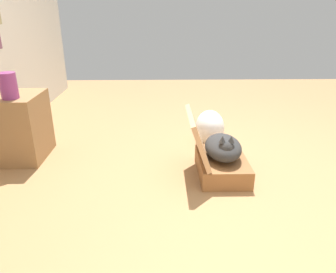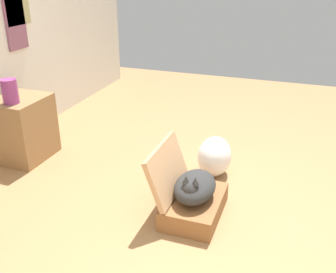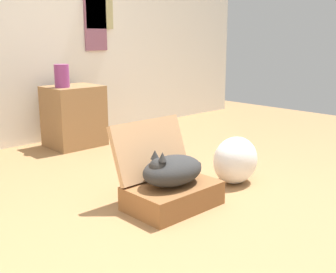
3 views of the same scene
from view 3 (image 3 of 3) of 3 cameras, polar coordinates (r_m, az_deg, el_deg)
name	(u,v)px [view 3 (image 3 of 3)]	position (r m, az deg, el deg)	size (l,w,h in m)	color
ground_plane	(170,222)	(2.39, 0.22, -11.58)	(7.68, 7.68, 0.00)	#9E7247
suitcase_base	(173,196)	(2.56, 0.64, -8.07)	(0.55, 0.37, 0.15)	brown
suitcase_lid	(150,149)	(2.62, -2.42, -1.71)	(0.55, 0.37, 0.04)	tan
cat	(172,170)	(2.50, 0.50, -4.61)	(0.49, 0.28, 0.23)	#2D2D2D
plastic_bag_white	(235,160)	(2.98, 9.19, -3.22)	(0.36, 0.28, 0.33)	white
side_table	(74,116)	(4.03, -12.72, 2.73)	(0.49, 0.41, 0.57)	olive
vase_tall	(62,76)	(3.89, -14.30, 8.03)	(0.13, 0.13, 0.21)	#8C387A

